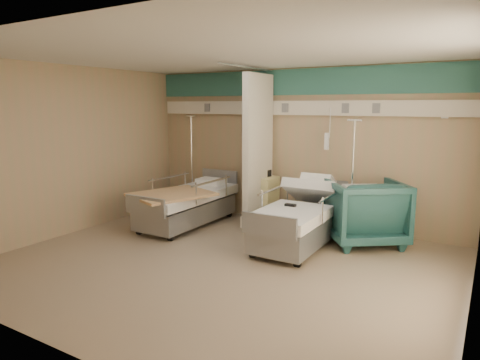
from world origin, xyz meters
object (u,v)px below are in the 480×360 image
at_px(bed_right, 300,225).
at_px(bed_left, 187,208).
at_px(bedside_cabinet, 262,199).
at_px(iv_stand_right, 351,215).
at_px(visitor_armchair, 364,211).
at_px(iv_stand_left, 192,193).

relative_size(bed_right, bed_left, 1.00).
bearing_deg(bedside_cabinet, bed_left, -139.40).
xyz_separation_m(bed_right, bedside_cabinet, (-1.15, 0.90, 0.11)).
bearing_deg(iv_stand_right, visitor_armchair, -26.73).
distance_m(bed_right, iv_stand_left, 2.80).
distance_m(bed_left, iv_stand_right, 2.87).
height_order(bedside_cabinet, iv_stand_left, iv_stand_left).
bearing_deg(bed_right, bed_left, 180.00).
xyz_separation_m(visitor_armchair, iv_stand_left, (-3.50, 0.20, -0.11)).
relative_size(bedside_cabinet, iv_stand_left, 0.44).
distance_m(visitor_armchair, iv_stand_right, 0.30).
bearing_deg(bedside_cabinet, iv_stand_left, -176.09).
bearing_deg(iv_stand_left, visitor_armchair, -3.19).
distance_m(bed_left, visitor_armchair, 3.08).
distance_m(bedside_cabinet, iv_stand_left, 1.53).
height_order(bed_left, iv_stand_right, iv_stand_right).
xyz_separation_m(bed_right, bed_left, (-2.20, 0.00, 0.00)).
xyz_separation_m(bedside_cabinet, iv_stand_right, (1.72, -0.18, -0.03)).
bearing_deg(bed_right, iv_stand_right, 51.62).
bearing_deg(iv_stand_right, bedside_cabinet, 174.17).
height_order(bed_right, iv_stand_right, iv_stand_right).
relative_size(bed_left, visitor_armchair, 1.93).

